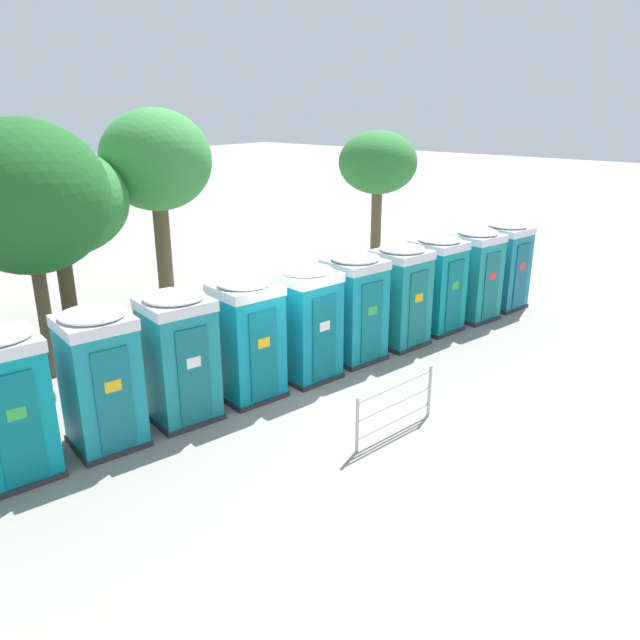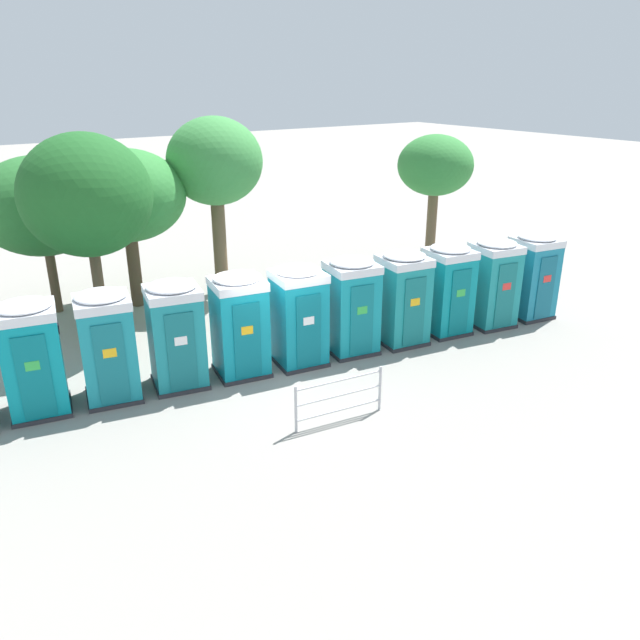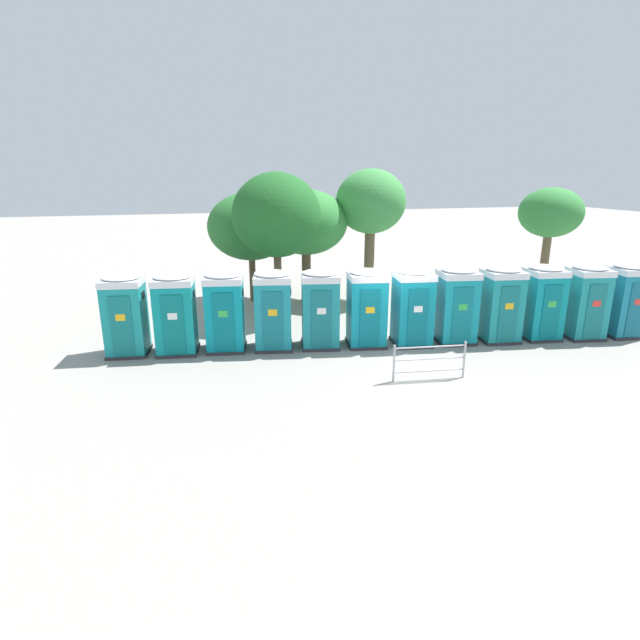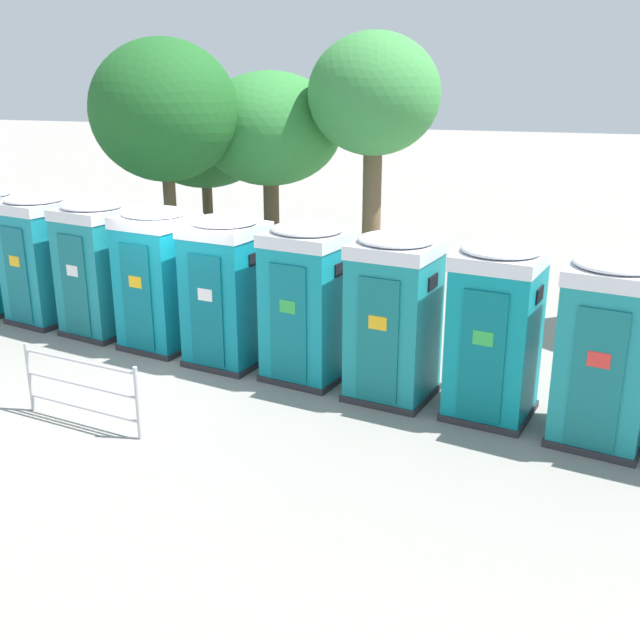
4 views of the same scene
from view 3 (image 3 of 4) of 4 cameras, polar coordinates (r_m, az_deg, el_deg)
name	(u,v)px [view 3 (image 3 of 4)]	position (r m, az deg, el deg)	size (l,w,h in m)	color
ground_plane	(389,346)	(16.62, 7.91, -2.91)	(120.00, 120.00, 0.00)	gray
portapotty_0	(125,314)	(16.48, -21.36, 0.60)	(1.36, 1.35, 2.54)	#2D2D33
portapotty_1	(175,313)	(16.12, -16.19, 0.75)	(1.39, 1.36, 2.54)	#2D2D33
portapotty_2	(225,311)	(16.02, -10.81, 1.02)	(1.41, 1.40, 2.54)	#2D2D33
portapotty_3	(273,310)	(15.95, -5.39, 1.18)	(1.40, 1.41, 2.54)	#2D2D33
portapotty_4	(320,308)	(16.04, 0.02, 1.34)	(1.42, 1.41, 2.54)	#2D2D33
portapotty_5	(367,307)	(16.24, 5.35, 1.45)	(1.41, 1.39, 2.54)	#2D2D33
portapotty_6	(413,306)	(16.55, 10.53, 1.53)	(1.37, 1.36, 2.54)	#2D2D33
portapotty_7	(456,305)	(17.11, 15.31, 1.71)	(1.41, 1.39, 2.54)	#2D2D33
portapotty_8	(501,304)	(17.68, 19.94, 1.76)	(1.37, 1.36, 2.54)	#2D2D33
portapotty_9	(542,302)	(18.46, 24.05, 1.91)	(1.33, 1.36, 2.54)	#2D2D33
portapotty_10	(586,301)	(19.20, 28.09, 1.90)	(1.38, 1.39, 2.54)	#2D2D33
portapotty_11	(626,300)	(20.13, 31.56, 1.99)	(1.34, 1.37, 2.54)	#2D2D33
street_tree_0	(371,203)	(21.89, 5.82, 13.15)	(2.98, 2.98, 5.66)	brown
street_tree_1	(251,227)	(21.93, -7.93, 10.51)	(3.67, 3.67, 4.70)	brown
street_tree_2	(551,214)	(24.00, 24.85, 10.94)	(2.66, 2.66, 4.90)	brown
street_tree_3	(276,216)	(19.10, -5.00, 11.80)	(3.32, 3.32, 5.53)	brown
street_tree_4	(306,223)	(21.53, -1.62, 11.04)	(3.52, 3.52, 4.83)	brown
event_barrier	(430,360)	(13.95, 12.41, -4.49)	(2.04, 0.32, 1.05)	#B7B7BC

